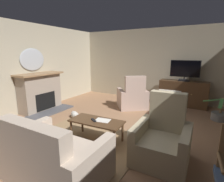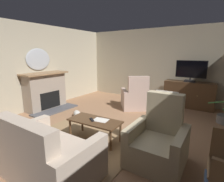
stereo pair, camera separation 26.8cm
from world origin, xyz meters
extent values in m
cube|color=#936B4C|center=(0.00, 0.00, -0.02)|extent=(6.39, 7.41, 0.04)
cube|color=#B2A88E|center=(0.00, 3.46, 1.33)|extent=(6.39, 0.10, 2.66)
cube|color=#B2A88E|center=(-2.94, 0.00, 1.33)|extent=(0.10, 7.41, 2.66)
cube|color=#8E704C|center=(-0.21, -0.47, 0.01)|extent=(2.30, 1.68, 0.01)
cube|color=#4C4C51|center=(-2.22, 0.42, 0.02)|extent=(0.50, 1.47, 0.04)
cube|color=gray|center=(-2.64, 0.42, 0.56)|extent=(0.46, 1.27, 1.13)
cube|color=black|center=(-2.46, 0.42, 0.32)|extent=(0.10, 0.71, 0.52)
cube|color=#93704C|center=(-2.60, 0.42, 1.15)|extent=(0.58, 1.43, 0.05)
ellipsoid|color=#B2B7BF|center=(-2.86, 0.42, 1.58)|extent=(0.06, 0.83, 0.68)
cube|color=#352315|center=(1.19, 3.11, 0.03)|extent=(1.49, 0.38, 0.06)
cube|color=#4C331E|center=(1.19, 3.11, 0.43)|extent=(1.55, 0.44, 0.86)
sphere|color=tan|center=(0.91, 2.87, 0.47)|extent=(0.03, 0.03, 0.03)
sphere|color=tan|center=(1.47, 2.87, 0.47)|extent=(0.03, 0.03, 0.03)
cube|color=black|center=(1.19, 3.06, 0.89)|extent=(0.33, 0.20, 0.06)
cylinder|color=black|center=(1.19, 3.06, 0.96)|extent=(0.04, 0.04, 0.08)
cube|color=black|center=(1.19, 3.06, 1.27)|extent=(0.92, 0.05, 0.55)
cube|color=black|center=(1.19, 3.03, 1.27)|extent=(0.88, 0.01, 0.51)
cube|color=#4C331E|center=(0.00, -0.35, 0.42)|extent=(1.12, 0.54, 0.03)
cylinder|color=#4C331E|center=(0.48, -0.13, 0.20)|extent=(0.04, 0.04, 0.41)
cylinder|color=#4C331E|center=(-0.51, -0.18, 0.20)|extent=(0.04, 0.04, 0.41)
cylinder|color=#4C331E|center=(0.50, -0.52, 0.20)|extent=(0.04, 0.04, 0.41)
cylinder|color=#4C331E|center=(-0.49, -0.57, 0.20)|extent=(0.04, 0.04, 0.41)
cube|color=black|center=(-0.05, -0.38, 0.45)|extent=(0.17, 0.13, 0.02)
cube|color=silver|center=(0.11, -0.28, 0.44)|extent=(0.33, 0.27, 0.01)
cube|color=#C6B29E|center=(0.11, -1.52, 0.22)|extent=(1.14, 0.91, 0.44)
cube|color=#C6B29E|center=(0.11, -1.87, 0.70)|extent=(1.14, 0.20, 0.52)
cube|color=#C6B29E|center=(-0.54, -1.52, 0.33)|extent=(0.15, 0.91, 0.66)
cube|color=#C6B29E|center=(0.75, -1.52, 0.33)|extent=(0.15, 0.91, 0.66)
cube|color=#A84C51|center=(-0.17, -1.65, 0.56)|extent=(0.37, 0.15, 0.36)
cube|color=#BC9E8E|center=(-0.25, 2.10, 0.20)|extent=(1.01, 1.06, 0.40)
cube|color=#BC9E8E|center=(-0.05, 1.84, 0.75)|extent=(0.61, 0.52, 0.69)
cube|color=#BC9E8E|center=(-0.56, 1.88, 0.30)|extent=(0.62, 0.76, 0.60)
cube|color=#BC9E8E|center=(0.05, 2.33, 0.30)|extent=(0.62, 0.76, 0.60)
cube|color=tan|center=(1.32, -0.41, 0.21)|extent=(0.61, 0.87, 0.43)
cube|color=tan|center=(1.32, -0.07, 0.77)|extent=(0.60, 0.19, 0.70)
cube|color=tan|center=(1.69, -0.40, 0.31)|extent=(0.14, 0.86, 0.63)
cube|color=tan|center=(0.96, -0.41, 0.31)|extent=(0.14, 0.86, 0.63)
cube|color=white|center=(1.32, 0.00, 1.02)|extent=(0.38, 0.02, 0.24)
cylinder|color=olive|center=(2.08, -1.12, 0.67)|extent=(0.06, 0.38, 0.03)
cylinder|color=slate|center=(2.26, 2.20, 0.10)|extent=(0.43, 0.43, 0.20)
cylinder|color=brown|center=(2.26, 2.20, 0.34)|extent=(0.06, 0.06, 0.28)
cube|color=#4C8E47|center=(2.26, 2.35, 0.52)|extent=(0.09, 0.31, 0.08)
cube|color=#4C8E47|center=(2.04, 2.21, 0.52)|extent=(0.44, 0.10, 0.13)
cube|color=#4C8E47|center=(2.23, 1.97, 0.52)|extent=(0.13, 0.44, 0.17)
ellipsoid|color=beige|center=(-1.25, 0.39, 0.09)|extent=(0.43, 0.38, 0.19)
sphere|color=beige|center=(-1.05, 0.25, 0.12)|extent=(0.14, 0.14, 0.14)
cone|color=beige|center=(-1.03, 0.29, 0.19)|extent=(0.04, 0.04, 0.04)
cone|color=beige|center=(-1.07, 0.22, 0.19)|extent=(0.04, 0.04, 0.04)
cylinder|color=beige|center=(-1.47, 0.59, 0.06)|extent=(0.20, 0.16, 0.05)
camera|label=1|loc=(1.88, -3.05, 1.77)|focal=27.66mm
camera|label=2|loc=(2.11, -2.91, 1.77)|focal=27.66mm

